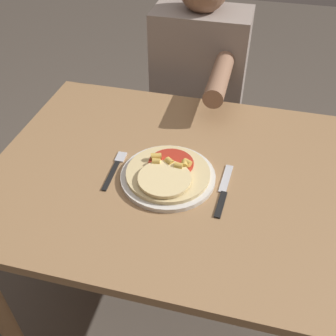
{
  "coord_description": "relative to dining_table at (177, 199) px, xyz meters",
  "views": [
    {
      "loc": [
        0.19,
        -0.86,
        1.56
      ],
      "look_at": [
        -0.02,
        -0.04,
        0.82
      ],
      "focal_mm": 42.0,
      "sensor_mm": 36.0,
      "label": 1
    }
  ],
  "objects": [
    {
      "name": "ground_plane",
      "position": [
        0.0,
        0.0,
        -0.65
      ],
      "size": [
        8.0,
        8.0,
        0.0
      ],
      "primitive_type": "plane",
      "color": "brown"
    },
    {
      "name": "dining_table",
      "position": [
        0.0,
        0.0,
        0.0
      ],
      "size": [
        1.12,
        0.84,
        0.78
      ],
      "color": "#9E754C",
      "rests_on": "ground_plane"
    },
    {
      "name": "plate",
      "position": [
        -0.02,
        -0.04,
        0.13
      ],
      "size": [
        0.28,
        0.28,
        0.01
      ],
      "color": "silver",
      "rests_on": "dining_table"
    },
    {
      "name": "pizza",
      "position": [
        -0.02,
        -0.04,
        0.15
      ],
      "size": [
        0.24,
        0.24,
        0.04
      ],
      "color": "#E0C689",
      "rests_on": "plate"
    },
    {
      "name": "fork",
      "position": [
        -0.18,
        -0.03,
        0.12
      ],
      "size": [
        0.03,
        0.18,
        0.0
      ],
      "color": "black",
      "rests_on": "dining_table"
    },
    {
      "name": "knife",
      "position": [
        0.15,
        -0.05,
        0.12
      ],
      "size": [
        0.03,
        0.22,
        0.0
      ],
      "color": "black",
      "rests_on": "dining_table"
    },
    {
      "name": "person_diner",
      "position": [
        -0.06,
        0.67,
        0.04
      ],
      "size": [
        0.39,
        0.52,
        1.19
      ],
      "color": "#2D2D38",
      "rests_on": "ground_plane"
    }
  ]
}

